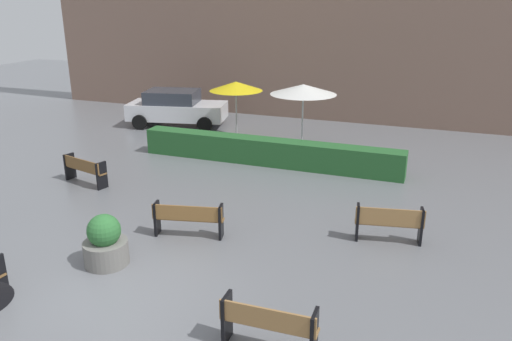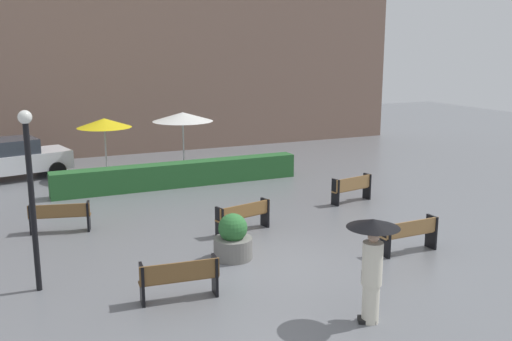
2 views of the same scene
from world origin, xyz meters
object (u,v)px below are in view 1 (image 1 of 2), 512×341
at_px(bench_far_left, 84,169).
at_px(patio_umbrella_yellow, 236,86).
at_px(bench_near_right, 269,324).
at_px(planter_pot, 105,243).
at_px(patio_umbrella_white, 303,89).
at_px(bench_far_right, 389,222).
at_px(parked_car, 176,107).
at_px(bench_mid_center, 188,217).

distance_m(bench_far_left, patio_umbrella_yellow, 6.88).
xyz_separation_m(bench_near_right, planter_pot, (-4.15, 1.44, -0.03)).
distance_m(bench_far_left, patio_umbrella_white, 7.83).
bearing_deg(bench_near_right, patio_umbrella_white, 102.97).
xyz_separation_m(bench_far_right, parked_car, (-10.09, 8.17, 0.31)).
xyz_separation_m(bench_mid_center, bench_far_right, (4.45, 1.38, 0.02)).
bearing_deg(patio_umbrella_yellow, bench_far_right, -45.94).
bearing_deg(bench_far_left, bench_near_right, -34.20).
bearing_deg(patio_umbrella_yellow, bench_mid_center, -74.87).
distance_m(bench_far_left, parked_car, 7.57).
distance_m(bench_far_right, patio_umbrella_white, 7.48).
distance_m(bench_far_left, planter_pot, 5.25).
xyz_separation_m(bench_mid_center, planter_pot, (-1.03, -1.76, -0.01)).
xyz_separation_m(bench_far_left, patio_umbrella_yellow, (2.38, 6.24, 1.65)).
bearing_deg(planter_pot, patio_umbrella_yellow, 96.88).
height_order(bench_far_left, patio_umbrella_white, patio_umbrella_white).
height_order(planter_pot, parked_car, parked_car).
bearing_deg(planter_pot, bench_far_left, 133.21).
relative_size(bench_near_right, parked_car, 0.35).
bearing_deg(patio_umbrella_white, patio_umbrella_yellow, 165.56).
height_order(bench_mid_center, patio_umbrella_yellow, patio_umbrella_yellow).
distance_m(bench_near_right, parked_car, 15.47).
relative_size(bench_near_right, patio_umbrella_yellow, 0.68).
bearing_deg(bench_far_right, patio_umbrella_white, 121.68).
bearing_deg(planter_pot, parked_car, 112.16).
height_order(bench_far_left, parked_car, parked_car).
bearing_deg(planter_pot, bench_far_right, 29.82).
bearing_deg(bench_far_left, bench_mid_center, -24.03).
bearing_deg(parked_car, bench_far_left, -82.28).
height_order(bench_near_right, bench_far_right, bench_far_right).
xyz_separation_m(bench_far_right, planter_pot, (-5.48, -3.14, -0.03)).
bearing_deg(bench_mid_center, parked_car, 120.55).
xyz_separation_m(bench_mid_center, parked_car, (-5.64, 9.55, 0.33)).
bearing_deg(parked_car, patio_umbrella_yellow, -20.26).
bearing_deg(patio_umbrella_white, bench_mid_center, -94.86).
relative_size(patio_umbrella_white, parked_car, 0.56).
height_order(bench_mid_center, planter_pot, planter_pot).
xyz_separation_m(bench_far_left, parked_car, (-1.02, 7.49, 0.33)).
relative_size(bench_far_left, patio_umbrella_yellow, 0.71).
relative_size(bench_mid_center, planter_pot, 1.50).
height_order(bench_near_right, bench_mid_center, bench_near_right).
xyz_separation_m(bench_mid_center, bench_far_left, (-4.62, 2.06, -0.00)).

